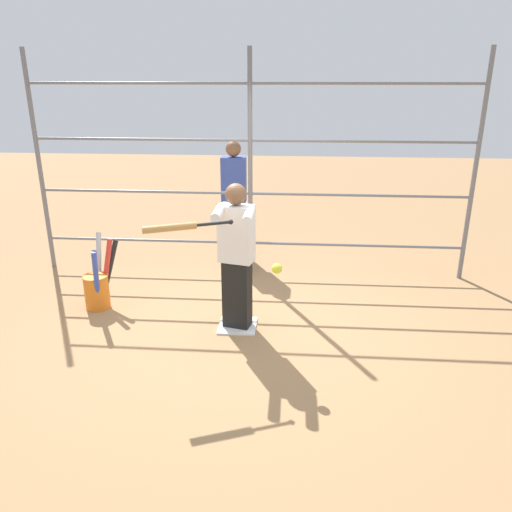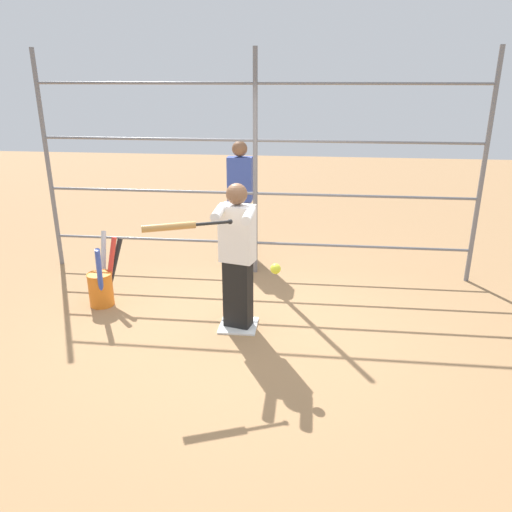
% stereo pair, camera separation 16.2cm
% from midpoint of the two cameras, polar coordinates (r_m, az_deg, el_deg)
% --- Properties ---
extents(ground_plane, '(24.00, 24.00, 0.00)m').
position_cam_midpoint_polar(ground_plane, '(5.45, -2.97, -8.05)').
color(ground_plane, '#9E754C').
extents(home_plate, '(0.40, 0.40, 0.02)m').
position_cam_midpoint_polar(home_plate, '(5.45, -2.97, -7.96)').
color(home_plate, white).
rests_on(home_plate, ground).
extents(fence_backstop, '(5.67, 0.06, 2.88)m').
position_cam_midpoint_polar(fence_backstop, '(6.50, -1.40, 10.09)').
color(fence_backstop, slate).
rests_on(fence_backstop, ground).
extents(batter, '(0.39, 0.59, 1.57)m').
position_cam_midpoint_polar(batter, '(5.09, -3.16, 0.29)').
color(batter, black).
rests_on(batter, ground).
extents(baseball_bat_swinging, '(0.78, 0.35, 0.07)m').
position_cam_midpoint_polar(baseball_bat_swinging, '(4.49, -9.97, 3.28)').
color(baseball_bat_swinging, black).
extents(softball_in_flight, '(0.10, 0.10, 0.10)m').
position_cam_midpoint_polar(softball_in_flight, '(4.50, 1.39, -1.45)').
color(softball_in_flight, yellow).
extents(bat_bucket, '(0.36, 0.72, 0.79)m').
position_cam_midpoint_polar(bat_bucket, '(6.09, -18.31, -3.32)').
color(bat_bucket, orange).
rests_on(bat_bucket, ground).
extents(bystander_behind_fence, '(0.35, 0.22, 1.70)m').
position_cam_midpoint_polar(bystander_behind_fence, '(7.25, -3.17, 6.62)').
color(bystander_behind_fence, '#3F3F47').
rests_on(bystander_behind_fence, ground).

